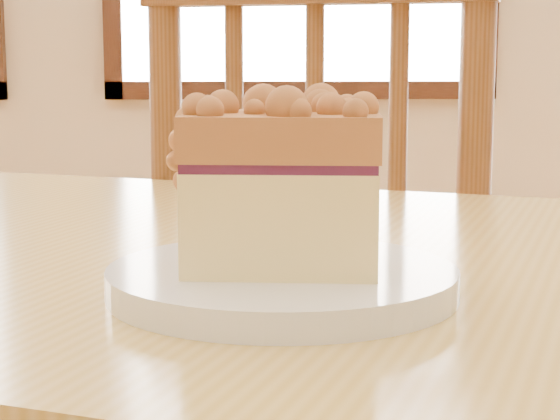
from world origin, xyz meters
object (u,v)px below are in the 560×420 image
(cafe_table_main, at_px, (281,383))
(cafe_chair_main, at_px, (339,326))
(plate, at_px, (282,282))
(cake_slice, at_px, (277,177))

(cafe_table_main, distance_m, cafe_chair_main, 0.59)
(cafe_table_main, height_order, plate, plate)
(cafe_table_main, relative_size, plate, 5.85)
(cafe_chair_main, height_order, cake_slice, cafe_chair_main)
(plate, bearing_deg, cafe_chair_main, 80.92)
(cafe_table_main, relative_size, cake_slice, 9.59)
(plate, distance_m, cake_slice, 0.07)
(cafe_table_main, bearing_deg, cake_slice, -71.14)
(cafe_table_main, bearing_deg, plate, -69.95)
(cafe_table_main, distance_m, cake_slice, 0.24)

